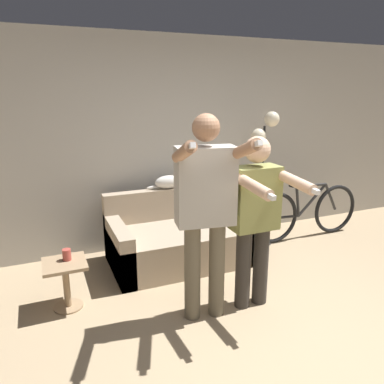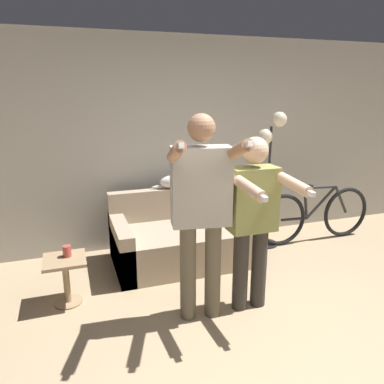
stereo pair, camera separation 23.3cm
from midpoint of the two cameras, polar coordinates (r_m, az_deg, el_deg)
name	(u,v)px [view 2 (the right image)]	position (r m, az deg, el deg)	size (l,w,h in m)	color
ground_plane	(286,357)	(3.20, 16.40, -23.00)	(16.00, 16.00, 0.00)	tan
wall_back	(185,143)	(4.79, 0.37, 7.46)	(10.00, 0.05, 2.60)	#B7B2A8
couch	(184,239)	(4.42, 0.31, -7.21)	(1.64, 0.94, 0.79)	tan
person_left	(201,204)	(3.07, 3.60, -1.85)	(0.63, 0.72, 1.78)	#6B604C
person_right	(253,214)	(3.31, 11.34, -3.34)	(0.49, 0.67, 1.58)	#38332D
cat	(174,181)	(4.55, -1.23, 1.68)	(0.46, 0.14, 0.19)	silver
floor_lamp	(271,149)	(4.72, 13.32, 6.36)	(0.36, 0.32, 1.70)	black
side_table	(66,272)	(3.70, -16.99, -11.59)	(0.38, 0.38, 0.46)	#A38460
cup	(67,251)	(3.66, -16.78, -8.65)	(0.08, 0.08, 0.11)	#B7473D
bicycle	(315,215)	(5.24, 19.41, -3.31)	(1.69, 0.07, 0.78)	black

